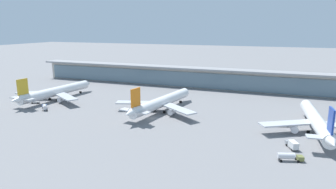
{
  "coord_description": "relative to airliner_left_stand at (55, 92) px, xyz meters",
  "views": [
    {
      "loc": [
        60.21,
        -132.64,
        44.96
      ],
      "look_at": [
        0.0,
        21.61,
        7.76
      ],
      "focal_mm": 32.44,
      "sensor_mm": 36.0,
      "label": 1
    }
  ],
  "objects": [
    {
      "name": "service_truck_by_tail_grey",
      "position": [
        -5.36,
        -11.24,
        -4.51
      ],
      "size": [
        6.74,
        4.08,
        2.7
      ],
      "color": "gray",
      "rests_on": "ground"
    },
    {
      "name": "service_truck_near_nose_grey",
      "position": [
        137.22,
        -29.3,
        -3.62
      ],
      "size": [
        5.04,
        7.61,
        3.1
      ],
      "color": "gray",
      "rests_on": "ground"
    },
    {
      "name": "airliner_centre_stand",
      "position": [
        71.65,
        -0.61,
        0.0
      ],
      "size": [
        48.18,
        63.25,
        16.88
      ],
      "color": "white",
      "rests_on": "ground"
    },
    {
      "name": "service_truck_on_taxiway_grey",
      "position": [
        133.45,
        -3.18,
        -4.51
      ],
      "size": [
        6.85,
        3.61,
        2.7
      ],
      "color": "gray",
      "rests_on": "ground"
    },
    {
      "name": "ground_plane",
      "position": [
        72.33,
        -13.33,
        -5.31
      ],
      "size": [
        1200.0,
        1200.0,
        0.0
      ],
      "primitive_type": "plane",
      "color": "slate"
    },
    {
      "name": "service_truck_under_wing_blue",
      "position": [
        10.17,
        -20.02,
        -3.61
      ],
      "size": [
        7.68,
        7.67,
        2.95
      ],
      "color": "#234C9E",
      "rests_on": "ground"
    },
    {
      "name": "service_truck_mid_apron_olive",
      "position": [
        136.08,
        -41.29,
        -3.61
      ],
      "size": [
        8.88,
        4.78,
        2.95
      ],
      "color": "olive",
      "rests_on": "ground"
    },
    {
      "name": "airliner_right_stand",
      "position": [
        146.74,
        -6.91,
        0.0
      ],
      "size": [
        48.51,
        63.4,
        16.88
      ],
      "color": "white",
      "rests_on": "ground"
    },
    {
      "name": "terminal_building",
      "position": [
        72.33,
        71.08,
        2.55
      ],
      "size": [
        273.99,
        12.8,
        15.2
      ],
      "color": "#B2ADA3",
      "rests_on": "ground"
    },
    {
      "name": "airliner_left_stand",
      "position": [
        0.0,
        0.0,
        0.0
      ],
      "size": [
        48.6,
        63.41,
        16.88
      ],
      "color": "white",
      "rests_on": "ground"
    }
  ]
}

